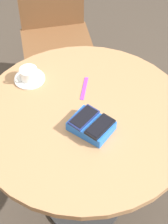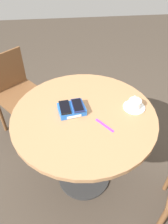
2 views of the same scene
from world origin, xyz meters
name	(u,v)px [view 2 (image 2 of 2)]	position (x,y,z in m)	size (l,w,h in m)	color
ground_plane	(84,176)	(0.00, 0.00, 0.00)	(8.00, 8.00, 0.00)	#42382D
round_table	(84,128)	(0.00, 0.00, 0.63)	(0.97, 0.97, 0.77)	#2D2D2D
phone_box	(72,109)	(-0.08, 0.03, 0.79)	(0.19, 0.16, 0.04)	blue
phone_black	(65,107)	(-0.12, 0.03, 0.82)	(0.08, 0.14, 0.01)	black
phone_navy	(77,105)	(-0.04, 0.04, 0.82)	(0.08, 0.14, 0.01)	navy
saucer	(134,107)	(0.35, 0.03, 0.77)	(0.15, 0.15, 0.01)	white
coffee_cup	(135,103)	(0.35, 0.03, 0.81)	(0.09, 0.12, 0.06)	white
lanyard_strap	(105,125)	(0.12, -0.12, 0.77)	(0.15, 0.02, 0.00)	purple
chair_near_window	(18,94)	(-0.58, 0.68, 0.45)	(0.57, 0.57, 0.84)	brown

